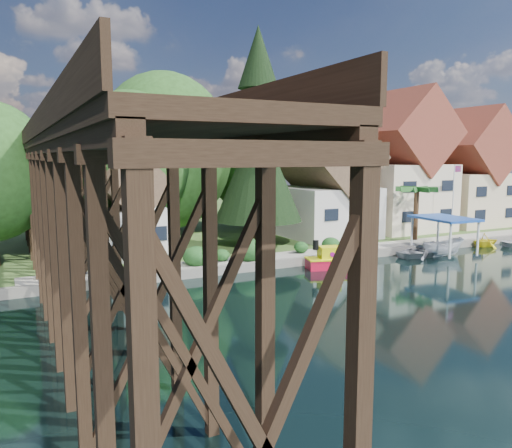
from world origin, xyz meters
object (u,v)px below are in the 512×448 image
at_px(house_left, 325,186).
at_px(boat_yellow, 486,239).
at_px(palm_tree, 417,191).
at_px(conifer, 258,143).
at_px(trestle_bridge, 75,204).
at_px(flagpole, 454,194).
at_px(boat_canopy, 443,239).
at_px(house_right, 465,175).
at_px(shed, 132,211).
at_px(house_center, 398,170).
at_px(boat_white_a, 421,251).
at_px(tugboat, 327,260).

bearing_deg(house_left, boat_yellow, -39.07).
bearing_deg(palm_tree, conifer, 166.07).
xyz_separation_m(trestle_bridge, flagpole, (32.16, 4.28, -0.82)).
distance_m(flagpole, boat_canopy, 6.77).
height_order(house_right, conifer, conifer).
bearing_deg(shed, boat_yellow, -14.14).
bearing_deg(house_center, boat_yellow, -79.09).
bearing_deg(conifer, boat_white_a, -33.52).
xyz_separation_m(conifer, boat_yellow, (18.81, -6.50, -8.18)).
height_order(shed, conifer, conifer).
bearing_deg(shed, house_right, 2.39).
xyz_separation_m(palm_tree, flagpole, (3.51, -0.90, -0.30)).
bearing_deg(shed, flagpole, -10.52).
distance_m(house_left, house_center, 9.10).
bearing_deg(boat_yellow, shed, 85.86).
bearing_deg(trestle_bridge, flagpole, 7.58).
height_order(trestle_bridge, palm_tree, trestle_bridge).
xyz_separation_m(trestle_bridge, house_center, (32.00, 11.33, 1.07)).
relative_size(house_center, tugboat, 4.37).
distance_m(house_right, shed, 36.08).
distance_m(house_left, boat_white_a, 10.82).
xyz_separation_m(trestle_bridge, boat_yellow, (33.78, 2.07, -4.69)).
xyz_separation_m(shed, conifer, (9.97, -0.75, 5.02)).
height_order(tugboat, boat_canopy, boat_canopy).
relative_size(trestle_bridge, house_left, 4.01).
height_order(house_right, shed, house_right).
bearing_deg(tugboat, palm_tree, 18.53).
xyz_separation_m(house_left, palm_tree, (5.65, -5.65, -0.31)).
height_order(house_right, palm_tree, house_right).
height_order(conifer, tugboat, conifer).
distance_m(trestle_bridge, flagpole, 32.46).
xyz_separation_m(house_left, shed, (-18.00, -1.50, -1.31)).
distance_m(shed, conifer, 11.19).
bearing_deg(shed, house_left, 4.77).
bearing_deg(house_center, conifer, -170.81).
height_order(trestle_bridge, conifer, conifer).
height_order(palm_tree, flagpole, flagpole).
bearing_deg(house_left, tugboat, -123.32).
xyz_separation_m(trestle_bridge, palm_tree, (28.65, 5.18, -0.52)).
xyz_separation_m(flagpole, boat_yellow, (1.62, -2.21, -3.87)).
bearing_deg(house_right, conifer, -175.05).
bearing_deg(house_left, conifer, -164.32).
xyz_separation_m(trestle_bridge, house_left, (23.00, 10.83, -0.21)).
bearing_deg(house_right, palm_tree, -155.42).
xyz_separation_m(house_left, boat_yellow, (10.78, -8.75, -4.47)).
distance_m(trestle_bridge, house_right, 42.41).
relative_size(trestle_bridge, flagpole, 6.72).
bearing_deg(house_right, boat_canopy, -143.69).
xyz_separation_m(flagpole, boat_white_a, (-6.46, -2.82, -4.10)).
bearing_deg(boat_white_a, palm_tree, -40.48).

